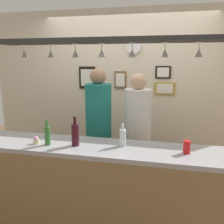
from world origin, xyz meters
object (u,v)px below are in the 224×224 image
Objects in this scene: picture_frame_lower_pair at (165,88)px; picture_frame_upper_small at (163,72)px; picture_frame_crest at (120,80)px; bottle_beer_green_import at (47,135)px; wall_clock at (134,46)px; bottle_wine_dark_red at (75,134)px; cupcake at (36,140)px; bottle_soda_clear at (123,137)px; drink_can at (187,147)px; picture_frame_caricature at (87,78)px; person_middle_teal_shirt at (99,122)px; person_right_white_patterned_shirt at (137,127)px.

picture_frame_upper_small is at bearing 180.00° from picture_frame_lower_pair.
picture_frame_crest is (-0.66, 0.00, 0.11)m from picture_frame_lower_pair.
picture_frame_lower_pair is at bearing 52.91° from bottle_beer_green_import.
wall_clock is (-0.47, -0.01, 0.60)m from picture_frame_lower_pair.
bottle_wine_dark_red is 3.85× the size of cupcake.
wall_clock reaches higher than bottle_beer_green_import.
bottle_wine_dark_red is 0.48m from bottle_soda_clear.
picture_frame_lower_pair is (1.25, 1.48, 0.41)m from cupcake.
picture_frame_lower_pair is at bearing 0.00° from picture_frame_crest.
bottle_beer_green_import is 1.18× the size of wall_clock.
drink_can is 0.36× the size of picture_frame_caricature.
person_middle_teal_shirt is 0.93m from cupcake.
bottle_beer_green_import reaches higher than bottle_soda_clear.
person_right_white_patterned_shirt is at bearing 45.54° from bottle_beer_green_import.
person_middle_teal_shirt is 1.04× the size of person_right_white_patterned_shirt.
picture_frame_lower_pair is (-0.25, 1.41, 0.38)m from drink_can.
picture_frame_lower_pair is 1.36× the size of picture_frame_upper_small.
picture_frame_lower_pair reaches higher than cupcake.
person_right_white_patterned_shirt is 21.72× the size of cupcake.
person_right_white_patterned_shirt is at bearing -76.23° from wall_clock.
bottle_beer_green_import is at bearing -127.09° from picture_frame_lower_pair.
picture_frame_crest is 1.18× the size of wall_clock.
bottle_soda_clear is 1.44m from picture_frame_lower_pair.
bottle_beer_green_import is 3.33× the size of cupcake.
bottle_beer_green_import is 1.89m from picture_frame_lower_pair.
picture_frame_caricature is at bearing 92.69° from bottle_beer_green_import.
drink_can is at bearing -35.08° from person_middle_teal_shirt.
picture_frame_crest is (0.16, 0.65, 0.50)m from person_middle_teal_shirt.
picture_frame_caricature is at bearing 135.66° from drink_can.
bottle_beer_green_import reaches higher than cupcake.
bottle_soda_clear is 1.65m from wall_clock.
bottle_soda_clear is at bearing -85.79° from wall_clock.
picture_frame_crest is at bearing 122.94° from drink_can.
picture_frame_crest reaches higher than bottle_beer_green_import.
picture_frame_upper_small is at bearing 0.00° from picture_frame_caricature.
person_right_white_patterned_shirt is 1.26m from cupcake.
drink_can is 1.50m from cupcake.
bottle_soda_clear is at bearing 174.35° from drink_can.
bottle_soda_clear is at bearing -103.99° from picture_frame_upper_small.
bottle_soda_clear is at bearing -56.65° from person_middle_teal_shirt.
person_middle_teal_shirt is 0.88m from bottle_beer_green_import.
picture_frame_upper_small is (1.09, 1.48, 0.57)m from bottle_beer_green_import.
picture_frame_upper_small is (0.34, 1.35, 0.58)m from bottle_soda_clear.
bottle_beer_green_import is at bearing -87.31° from picture_frame_caricature.
bottle_soda_clear is at bearing -77.62° from picture_frame_crest.
cupcake is at bearing -174.67° from bottle_wine_dark_red.
person_middle_teal_shirt is 0.52m from person_right_white_patterned_shirt.
bottle_wine_dark_red is (-0.01, -0.79, 0.06)m from person_middle_teal_shirt.
picture_frame_upper_small reaches higher than picture_frame_crest.
person_middle_teal_shirt is 6.75× the size of bottle_beer_green_import.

